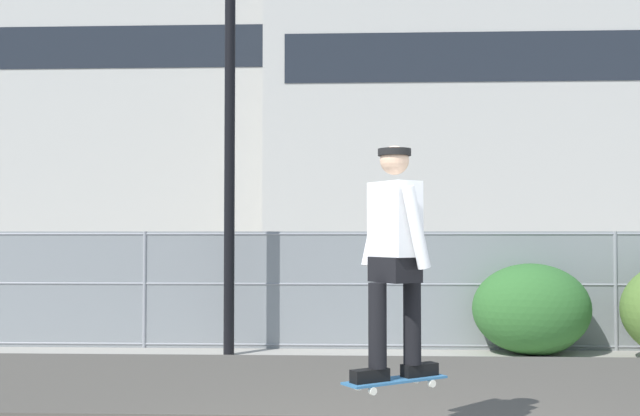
{
  "coord_description": "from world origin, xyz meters",
  "views": [
    {
      "loc": [
        -0.39,
        -5.04,
        1.79
      ],
      "look_at": [
        -0.81,
        4.93,
        2.15
      ],
      "focal_mm": 42.92,
      "sensor_mm": 36.0,
      "label": 1
    }
  ],
  "objects_px": {
    "parked_car_near": "(176,282)",
    "parked_car_mid": "(473,283)",
    "shrub_center": "(538,321)",
    "shrub_left": "(531,309)",
    "skater": "(395,247)",
    "skateboard": "(395,381)",
    "street_lamp": "(230,93)"
  },
  "relations": [
    {
      "from": "parked_car_near",
      "to": "shrub_center",
      "type": "bearing_deg",
      "value": -31.0
    },
    {
      "from": "parked_car_near",
      "to": "shrub_center",
      "type": "xyz_separation_m",
      "value": [
        6.37,
        -3.83,
        -0.34
      ]
    },
    {
      "from": "skater",
      "to": "street_lamp",
      "type": "xyz_separation_m",
      "value": [
        -2.15,
        5.91,
        2.23
      ]
    },
    {
      "from": "parked_car_mid",
      "to": "skateboard",
      "type": "bearing_deg",
      "value": -101.98
    },
    {
      "from": "skateboard",
      "to": "shrub_left",
      "type": "bearing_deg",
      "value": 68.82
    },
    {
      "from": "skateboard",
      "to": "street_lamp",
      "type": "height_order",
      "value": "street_lamp"
    },
    {
      "from": "skateboard",
      "to": "parked_car_mid",
      "type": "xyz_separation_m",
      "value": [
        2.09,
        9.86,
        0.08
      ]
    },
    {
      "from": "skateboard",
      "to": "street_lamp",
      "type": "bearing_deg",
      "value": 109.99
    },
    {
      "from": "parked_car_mid",
      "to": "shrub_center",
      "type": "distance_m",
      "value": 3.78
    },
    {
      "from": "parked_car_near",
      "to": "street_lamp",
      "type": "bearing_deg",
      "value": -66.67
    },
    {
      "from": "street_lamp",
      "to": "parked_car_mid",
      "type": "distance_m",
      "value": 6.57
    },
    {
      "from": "parked_car_near",
      "to": "parked_car_mid",
      "type": "xyz_separation_m",
      "value": [
        5.98,
        -0.08,
        0.0
      ]
    },
    {
      "from": "skateboard",
      "to": "skater",
      "type": "xyz_separation_m",
      "value": [
        0.0,
        0.0,
        0.95
      ]
    },
    {
      "from": "skater",
      "to": "parked_car_mid",
      "type": "height_order",
      "value": "skater"
    },
    {
      "from": "skater",
      "to": "shrub_center",
      "type": "xyz_separation_m",
      "value": [
        2.48,
        6.11,
        -1.21
      ]
    },
    {
      "from": "skater",
      "to": "shrub_left",
      "type": "distance_m",
      "value": 6.7
    },
    {
      "from": "shrub_center",
      "to": "parked_car_mid",
      "type": "bearing_deg",
      "value": 95.96
    },
    {
      "from": "skateboard",
      "to": "skater",
      "type": "height_order",
      "value": "skater"
    },
    {
      "from": "skateboard",
      "to": "parked_car_near",
      "type": "bearing_deg",
      "value": 111.36
    },
    {
      "from": "skater",
      "to": "street_lamp",
      "type": "bearing_deg",
      "value": 109.99
    },
    {
      "from": "shrub_left",
      "to": "street_lamp",
      "type": "bearing_deg",
      "value": -176.76
    },
    {
      "from": "skater",
      "to": "parked_car_mid",
      "type": "bearing_deg",
      "value": 78.02
    },
    {
      "from": "skateboard",
      "to": "skater",
      "type": "bearing_deg",
      "value": 0.0
    },
    {
      "from": "street_lamp",
      "to": "parked_car_mid",
      "type": "bearing_deg",
      "value": 42.93
    },
    {
      "from": "skateboard",
      "to": "shrub_center",
      "type": "height_order",
      "value": "shrub_center"
    },
    {
      "from": "shrub_left",
      "to": "shrub_center",
      "type": "relative_size",
      "value": 1.36
    },
    {
      "from": "shrub_center",
      "to": "shrub_left",
      "type": "bearing_deg",
      "value": 147.93
    },
    {
      "from": "skateboard",
      "to": "parked_car_near",
      "type": "distance_m",
      "value": 10.68
    },
    {
      "from": "parked_car_near",
      "to": "parked_car_mid",
      "type": "height_order",
      "value": "same"
    },
    {
      "from": "street_lamp",
      "to": "skateboard",
      "type": "bearing_deg",
      "value": -70.01
    },
    {
      "from": "skateboard",
      "to": "shrub_center",
      "type": "distance_m",
      "value": 6.6
    },
    {
      "from": "shrub_left",
      "to": "shrub_center",
      "type": "xyz_separation_m",
      "value": [
        0.09,
        -0.06,
        -0.18
      ]
    }
  ]
}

